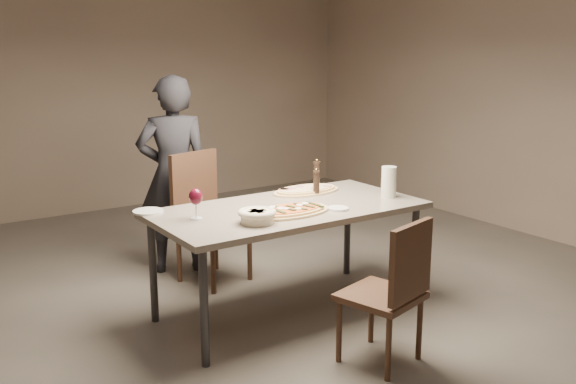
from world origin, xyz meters
TOP-DOWN VIEW (x-y plane):
  - room at (0.00, 0.00)m, footprint 7.00×7.00m
  - dining_table at (0.00, 0.00)m, footprint 1.80×0.90m
  - zucchini_pizza at (-0.09, -0.15)m, footprint 0.57×0.31m
  - ham_pizza at (0.35, 0.28)m, footprint 0.54×0.30m
  - bread_basket at (-0.38, -0.23)m, footprint 0.23×0.23m
  - oil_dish at (0.22, -0.25)m, footprint 0.14×0.14m
  - pepper_mill_left at (0.35, 0.16)m, footprint 0.05×0.05m
  - pepper_mill_right at (0.52, 0.38)m, footprint 0.06×0.06m
  - carafe at (0.74, -0.17)m, footprint 0.11×0.11m
  - wine_glass at (-0.64, 0.06)m, footprint 0.09×0.09m
  - side_plate at (-0.83, 0.38)m, footprint 0.20×0.20m
  - chair_near at (0.07, -0.95)m, footprint 0.50×0.50m
  - chair_far at (-0.16, 0.91)m, footprint 0.58×0.58m
  - diner at (-0.27, 1.22)m, footprint 0.67×0.55m

SIDE VIEW (x-z plane):
  - chair_near at x=0.07m, z-range 0.05..0.91m
  - chair_far at x=-0.16m, z-range 0.06..1.06m
  - dining_table at x=0.00m, z-range 0.32..1.07m
  - side_plate at x=-0.83m, z-range 0.75..0.76m
  - oil_dish at x=0.22m, z-range 0.75..0.77m
  - ham_pizza at x=0.35m, z-range 0.75..0.78m
  - zucchini_pizza at x=-0.09m, z-range 0.74..0.79m
  - diner at x=-0.27m, z-range 0.00..1.58m
  - bread_basket at x=-0.38m, z-range 0.76..0.84m
  - pepper_mill_left at x=0.35m, z-range 0.74..0.94m
  - pepper_mill_right at x=0.52m, z-range 0.74..0.96m
  - carafe at x=0.74m, z-range 0.75..0.97m
  - wine_glass at x=-0.64m, z-range 0.79..0.98m
  - room at x=0.00m, z-range -2.10..4.90m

